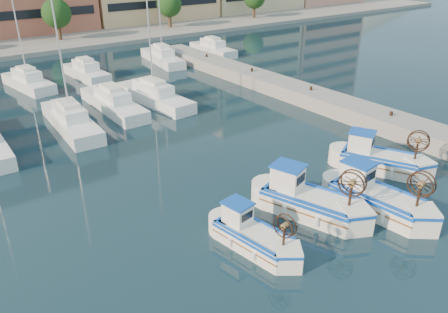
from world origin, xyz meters
TOP-DOWN VIEW (x-y plane):
  - ground at (0.00, 0.00)m, footprint 300.00×300.00m
  - quay at (13.00, 8.00)m, footprint 3.00×60.00m
  - yacht_marina at (-3.07, 27.40)m, footprint 38.43×24.00m
  - fishing_boat_a at (-4.35, 1.30)m, footprint 2.22×4.13m
  - fishing_boat_b at (-0.33, 1.77)m, footprint 3.47×5.19m
  - fishing_boat_c at (2.71, -0.13)m, footprint 2.50×5.05m
  - fishing_boat_d at (6.78, 2.62)m, footprint 3.75×4.93m

SIDE VIEW (x-z plane):
  - ground at x=0.00m, z-range 0.00..0.00m
  - yacht_marina at x=-3.07m, z-range -5.22..6.28m
  - quay at x=13.00m, z-range 0.00..1.20m
  - fishing_boat_a at x=-4.35m, z-range -0.56..1.95m
  - fishing_boat_d at x=6.78m, z-range -0.67..2.31m
  - fishing_boat_c at x=2.71m, z-range -0.69..2.39m
  - fishing_boat_b at x=-0.33m, z-range -0.70..2.43m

